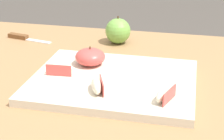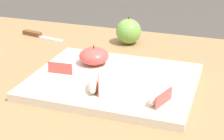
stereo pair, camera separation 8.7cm
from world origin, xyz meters
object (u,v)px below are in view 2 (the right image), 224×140
apple_wedge_middle (159,96)px  cutting_board (112,81)px  apple_wedge_near_knife (93,85)px  apple_wedge_left (62,66)px  paring_knife (35,34)px  whole_apple_granny_green (129,31)px  apple_half_skin_up (94,56)px

apple_wedge_middle → cutting_board: bearing=147.1°
apple_wedge_middle → apple_wedge_near_knife: 0.15m
cutting_board → apple_wedge_left: 0.13m
paring_knife → whole_apple_granny_green: whole_apple_granny_green is taller
whole_apple_granny_green → apple_half_skin_up: bearing=-95.8°
cutting_board → apple_wedge_left: apple_wedge_left is taller
paring_knife → whole_apple_granny_green: bearing=5.4°
apple_wedge_left → paring_knife: (-0.24, 0.28, -0.03)m
cutting_board → paring_knife: (-0.37, 0.27, -0.00)m
apple_wedge_left → whole_apple_granny_green: whole_apple_granny_green is taller
apple_wedge_middle → apple_wedge_near_knife: (-0.15, 0.01, 0.00)m
apple_wedge_left → apple_wedge_near_knife: (0.11, -0.07, 0.00)m
whole_apple_granny_green → apple_wedge_near_knife: bearing=-85.1°
apple_wedge_left → whole_apple_granny_green: (0.08, 0.31, 0.01)m
apple_wedge_near_knife → paring_knife: 0.50m
cutting_board → paring_knife: bearing=143.4°
apple_wedge_middle → apple_wedge_left: 0.27m
apple_wedge_middle → paring_knife: bearing=144.4°
apple_half_skin_up → apple_wedge_middle: size_ratio=1.12×
apple_half_skin_up → whole_apple_granny_green: whole_apple_granny_green is taller
apple_wedge_near_knife → cutting_board: bearing=78.2°
paring_knife → apple_wedge_middle: bearing=-35.6°
cutting_board → whole_apple_granny_green: size_ratio=4.42×
paring_knife → whole_apple_granny_green: (0.32, 0.03, 0.03)m
cutting_board → apple_half_skin_up: size_ratio=4.98×
cutting_board → apple_wedge_middle: size_ratio=5.57×
paring_knife → cutting_board: bearing=-36.6°
apple_wedge_middle → apple_half_skin_up: bearing=143.4°
whole_apple_granny_green → cutting_board: bearing=-80.8°
apple_wedge_left → cutting_board: bearing=3.5°
apple_wedge_middle → paring_knife: size_ratio=0.44×
apple_wedge_middle → whole_apple_granny_green: bearing=115.1°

